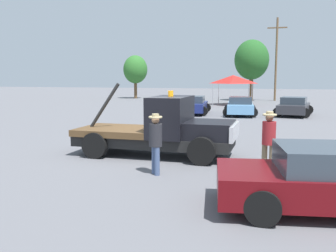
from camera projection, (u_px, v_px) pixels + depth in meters
ground_plane at (154, 155)px, 13.05m from camera, size 160.00×160.00×0.00m
tow_truck at (163, 130)px, 12.84m from camera, size 5.54×2.33×2.51m
person_near_truck at (269, 137)px, 10.50m from camera, size 0.39×0.39×1.76m
person_at_hood at (156, 139)px, 10.35m from camera, size 0.38×0.38×1.71m
parked_car_navy at (193, 105)px, 27.91m from camera, size 2.87×4.81×1.34m
parked_car_skyblue at (240, 106)px, 26.89m from camera, size 2.70×4.78×1.34m
parked_car_charcoal at (294, 107)px, 26.46m from camera, size 2.83×4.58×1.34m
canopy_tent_red at (233, 79)px, 36.70m from camera, size 3.47×3.47×2.93m
tree_left at (252, 60)px, 42.94m from camera, size 3.92×3.92×7.00m
tree_center at (135, 70)px, 48.19m from camera, size 3.10×3.10×5.53m
utility_pole at (276, 57)px, 42.96m from camera, size 2.20×0.24×9.45m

